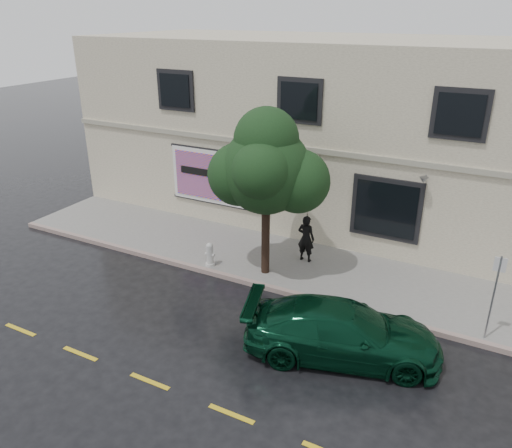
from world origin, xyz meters
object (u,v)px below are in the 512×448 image
at_px(street_tree, 266,171).
at_px(fire_hydrant, 210,254).
at_px(pedestrian, 306,238).
at_px(car, 342,332).

distance_m(street_tree, fire_hydrant, 3.56).
height_order(pedestrian, fire_hydrant, pedestrian).
bearing_deg(fire_hydrant, street_tree, 16.71).
distance_m(car, street_tree, 5.28).
bearing_deg(street_tree, fire_hydrant, -166.29).
bearing_deg(car, street_tree, 35.30).
xyz_separation_m(pedestrian, fire_hydrant, (-2.66, -1.80, -0.42)).
distance_m(pedestrian, fire_hydrant, 3.23).
bearing_deg(car, fire_hydrant, 50.11).
distance_m(car, pedestrian, 4.88).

